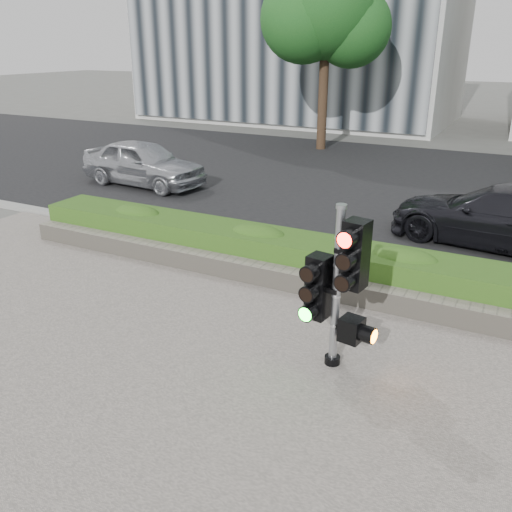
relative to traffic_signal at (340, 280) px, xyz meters
The scene contains 10 objects.
ground 1.73m from the traffic_signal, behind, with size 120.00×120.00×0.00m, color #51514C.
sidewalk 3.08m from the traffic_signal, 115.43° to the right, with size 16.00×11.00×0.03m, color #9E9389.
road 10.09m from the traffic_signal, 96.98° to the left, with size 60.00×13.00×0.02m, color black.
curb 3.52m from the traffic_signal, 111.51° to the left, with size 60.00×0.25×0.12m, color gray.
stone_wall 2.43m from the traffic_signal, 123.49° to the left, with size 12.00×0.32×0.34m, color gray.
hedge 2.90m from the traffic_signal, 116.06° to the left, with size 12.00×1.00×0.68m, color #5C982E.
tree_left 16.05m from the traffic_signal, 111.58° to the left, with size 4.61×4.03×7.34m.
traffic_signal is the anchor object (origin of this frame).
car_silver 10.52m from the traffic_signal, 141.62° to the left, with size 1.56×3.87×1.32m, color #B6B8BE.
car_dark 5.98m from the traffic_signal, 75.76° to the left, with size 1.78×4.37×1.27m, color black.
Camera 1 is at (3.09, -5.85, 3.96)m, focal length 38.00 mm.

